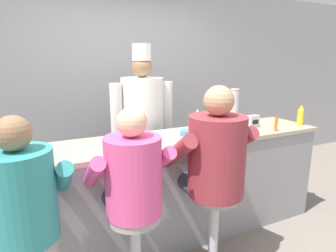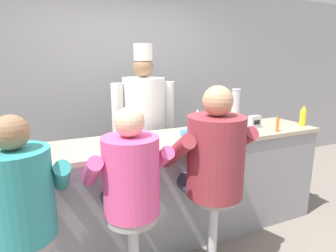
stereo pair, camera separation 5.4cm
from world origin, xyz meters
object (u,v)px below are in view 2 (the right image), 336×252
at_px(ketchup_bottle_red, 197,125).
at_px(breakfast_plate, 145,144).
at_px(water_pitcher_clear, 217,117).
at_px(coffee_mug_tan, 115,147).
at_px(napkin_dispenser_chrome, 255,122).
at_px(mustard_bottle_yellow, 303,116).
at_px(cook_in_whites_near, 144,121).
at_px(diner_seated_maroon, 213,161).
at_px(diner_seated_pink, 130,182).
at_px(diner_seated_teal, 20,202).
at_px(hot_sauce_bottle_orange, 277,124).
at_px(cup_stack_steel, 235,109).
at_px(cereal_bowl, 187,133).

distance_m(ketchup_bottle_red, breakfast_plate, 0.53).
bearing_deg(water_pitcher_clear, coffee_mug_tan, -159.93).
bearing_deg(napkin_dispenser_chrome, coffee_mug_tan, -171.33).
xyz_separation_m(mustard_bottle_yellow, cook_in_whites_near, (-1.53, 0.84, -0.08)).
bearing_deg(diner_seated_maroon, napkin_dispenser_chrome, 31.59).
bearing_deg(diner_seated_pink, diner_seated_teal, 179.99).
height_order(hot_sauce_bottle_orange, breakfast_plate, hot_sauce_bottle_orange).
relative_size(breakfast_plate, napkin_dispenser_chrome, 1.74).
bearing_deg(cup_stack_steel, mustard_bottle_yellow, -15.88).
distance_m(mustard_bottle_yellow, napkin_dispenser_chrome, 0.57).
distance_m(cereal_bowl, cup_stack_steel, 0.63).
relative_size(water_pitcher_clear, diner_seated_pink, 0.14).
bearing_deg(breakfast_plate, cup_stack_steel, 10.13).
bearing_deg(cup_stack_steel, diner_seated_maroon, -137.62).
bearing_deg(hot_sauce_bottle_orange, breakfast_plate, 175.09).
bearing_deg(cup_stack_steel, cook_in_whites_near, 141.18).
height_order(ketchup_bottle_red, mustard_bottle_yellow, ketchup_bottle_red).
bearing_deg(diner_seated_pink, cereal_bowl, 36.87).
distance_m(cereal_bowl, napkin_dispenser_chrome, 0.80).
relative_size(coffee_mug_tan, cook_in_whites_near, 0.07).
bearing_deg(mustard_bottle_yellow, diner_seated_teal, -171.65).
distance_m(breakfast_plate, diner_seated_pink, 0.51).
distance_m(water_pitcher_clear, diner_seated_maroon, 0.93).
bearing_deg(ketchup_bottle_red, hot_sauce_bottle_orange, -8.88).
height_order(mustard_bottle_yellow, hot_sauce_bottle_orange, mustard_bottle_yellow).
bearing_deg(diner_seated_pink, cook_in_whites_near, 66.17).
xyz_separation_m(mustard_bottle_yellow, coffee_mug_tan, (-2.10, -0.10, -0.05)).
xyz_separation_m(ketchup_bottle_red, cook_in_whites_near, (-0.22, 0.81, -0.10)).
bearing_deg(mustard_bottle_yellow, diner_seated_maroon, -164.35).
bearing_deg(hot_sauce_bottle_orange, diner_seated_pink, -169.24).
relative_size(napkin_dispenser_chrome, diner_seated_maroon, 0.08).
height_order(ketchup_bottle_red, napkin_dispenser_chrome, ketchup_bottle_red).
bearing_deg(water_pitcher_clear, mustard_bottle_yellow, -21.33).
bearing_deg(cup_stack_steel, ketchup_bottle_red, -162.46).
bearing_deg(diner_seated_pink, coffee_mug_tan, 93.60).
bearing_deg(coffee_mug_tan, mustard_bottle_yellow, 2.71).
distance_m(water_pitcher_clear, cereal_bowl, 0.51).
bearing_deg(diner_seated_teal, diner_seated_maroon, 0.26).
relative_size(water_pitcher_clear, cup_stack_steel, 0.50).
bearing_deg(breakfast_plate, cook_in_whites_near, 70.58).
bearing_deg(breakfast_plate, ketchup_bottle_red, 1.69).
relative_size(cup_stack_steel, napkin_dispenser_chrome, 3.21).
distance_m(cup_stack_steel, diner_seated_pink, 1.50).
relative_size(ketchup_bottle_red, coffee_mug_tan, 2.09).
bearing_deg(diner_seated_teal, water_pitcher_clear, 21.87).
height_order(hot_sauce_bottle_orange, napkin_dispenser_chrome, hot_sauce_bottle_orange).
height_order(mustard_bottle_yellow, diner_seated_maroon, diner_seated_maroon).
xyz_separation_m(hot_sauce_bottle_orange, cook_in_whites_near, (-1.07, 0.94, -0.05)).
xyz_separation_m(ketchup_bottle_red, diner_seated_teal, (-1.44, -0.44, -0.24)).
distance_m(ketchup_bottle_red, diner_seated_pink, 0.92).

